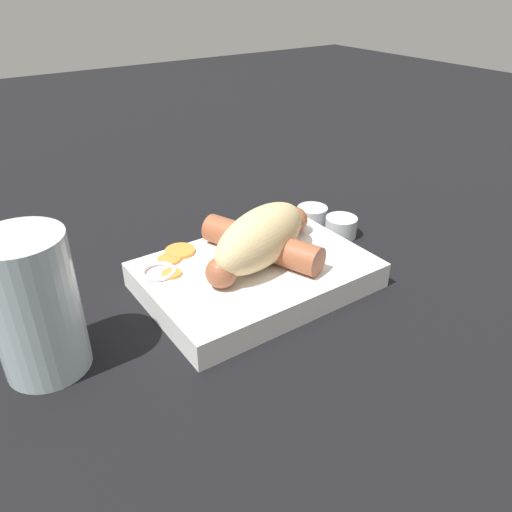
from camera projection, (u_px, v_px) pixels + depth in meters
ground_plane at (256, 286)px, 0.58m from camera, size 3.00×3.00×0.00m
food_tray at (256, 275)px, 0.57m from camera, size 0.25×0.18×0.03m
bread_roll at (260, 237)px, 0.55m from camera, size 0.16×0.11×0.06m
sausage at (261, 244)px, 0.57m from camera, size 0.17×0.15×0.03m
pickled_veggies at (168, 263)px, 0.56m from camera, size 0.08×0.07×0.00m
condiment_cup_near at (341, 228)px, 0.68m from camera, size 0.04×0.04×0.03m
condiment_cup_far at (312, 217)px, 0.71m from camera, size 0.04×0.04×0.03m
drink_glass at (34, 305)px, 0.43m from camera, size 0.08×0.08×0.13m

